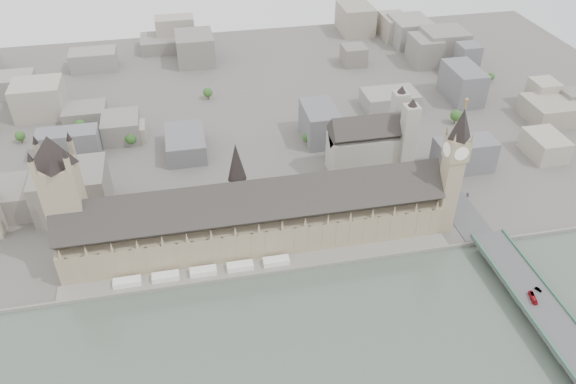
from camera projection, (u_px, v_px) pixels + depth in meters
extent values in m
plane|color=#595651|center=(260.00, 260.00, 391.84)|extent=(900.00, 900.00, 0.00)
cube|color=gray|center=(264.00, 274.00, 379.09)|extent=(600.00, 1.50, 3.00)
cube|color=gray|center=(262.00, 267.00, 385.32)|extent=(270.00, 15.00, 2.00)
cube|color=white|center=(127.00, 282.00, 369.36)|extent=(18.00, 7.00, 4.00)
cube|color=white|center=(166.00, 277.00, 373.41)|extent=(18.00, 7.00, 4.00)
cube|color=white|center=(203.00, 271.00, 377.46)|extent=(18.00, 7.00, 4.00)
cube|color=white|center=(240.00, 266.00, 381.51)|extent=(18.00, 7.00, 4.00)
cube|color=white|center=(276.00, 261.00, 385.56)|extent=(18.00, 7.00, 4.00)
cube|color=#978A66|center=(255.00, 229.00, 400.27)|extent=(265.00, 40.00, 25.00)
cube|color=#2A2826|center=(254.00, 204.00, 386.94)|extent=(265.00, 40.73, 40.73)
cube|color=#978A66|center=(447.00, 195.00, 402.22)|extent=(12.00, 12.00, 62.00)
cube|color=gray|center=(457.00, 148.00, 379.20)|extent=(14.00, 14.00, 16.00)
cylinder|color=white|center=(467.00, 147.00, 380.36)|extent=(0.60, 10.00, 10.00)
cylinder|color=white|center=(447.00, 149.00, 378.03)|extent=(0.60, 10.00, 10.00)
cylinder|color=white|center=(452.00, 143.00, 384.89)|extent=(10.00, 0.60, 10.00)
cylinder|color=white|center=(461.00, 154.00, 373.50)|extent=(10.00, 0.60, 10.00)
cone|color=black|center=(462.00, 124.00, 367.98)|extent=(17.00, 17.00, 22.00)
cylinder|color=#F2AB47|center=(466.00, 104.00, 359.72)|extent=(1.00, 1.00, 6.00)
sphere|color=#F2AB47|center=(467.00, 100.00, 357.65)|extent=(2.00, 2.00, 2.00)
cone|color=gray|center=(465.00, 127.00, 378.30)|extent=(2.40, 2.40, 8.00)
cone|color=gray|center=(447.00, 129.00, 376.20)|extent=(2.40, 2.40, 8.00)
cone|color=gray|center=(474.00, 137.00, 368.02)|extent=(2.40, 2.40, 8.00)
cone|color=gray|center=(455.00, 139.00, 365.92)|extent=(2.40, 2.40, 8.00)
cube|color=#978A66|center=(69.00, 215.00, 369.02)|extent=(23.00, 23.00, 80.00)
cone|color=black|center=(50.00, 150.00, 339.51)|extent=(30.00, 30.00, 20.00)
cylinder|color=gray|center=(238.00, 191.00, 385.39)|extent=(12.00, 12.00, 20.00)
cone|color=black|center=(236.00, 162.00, 371.23)|extent=(13.00, 13.00, 28.00)
cube|color=#474749|center=(542.00, 314.00, 345.86)|extent=(25.00, 325.00, 10.25)
cube|color=#A09B90|center=(364.00, 153.00, 473.93)|extent=(60.00, 28.00, 34.00)
cube|color=#2A2826|center=(366.00, 130.00, 460.95)|extent=(60.00, 28.28, 28.28)
cube|color=#A09B90|center=(397.00, 127.00, 479.75)|extent=(12.00, 12.00, 64.00)
cube|color=#A09B90|center=(407.00, 141.00, 460.77)|extent=(12.00, 12.00, 64.00)
imported|color=#B1141E|center=(533.00, 298.00, 347.80)|extent=(4.69, 10.76, 2.92)
imported|color=gray|center=(538.00, 289.00, 354.40)|extent=(3.31, 4.74, 1.48)
imported|color=gray|center=(468.00, 195.00, 435.85)|extent=(3.53, 4.95, 1.33)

